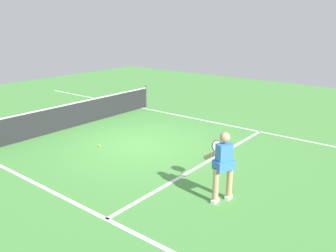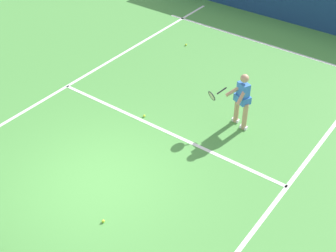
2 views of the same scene
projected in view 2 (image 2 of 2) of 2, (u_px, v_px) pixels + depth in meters
ground_plane at (99, 181)px, 10.80m from camera, size 28.28×28.28×0.00m
court_back_wall at (298, 1)px, 17.06m from camera, size 12.13×0.24×1.65m
baseline_marking at (267, 44)px, 16.15m from camera, size 8.13×0.10×0.01m
service_line_marking at (162, 130)px, 12.33m from camera, size 7.13×0.10×0.01m
sideline_right_marking at (1, 125)px, 12.49m from camera, size 0.10×19.75×0.01m
tennis_player at (241, 98)px, 11.99m from camera, size 1.02×0.84×1.55m
tennis_ball_near at (144, 116)px, 12.77m from camera, size 0.07×0.07×0.07m
tennis_ball_mid at (186, 45)px, 16.08m from camera, size 0.07×0.07×0.07m
tennis_ball_far at (103, 221)px, 9.79m from camera, size 0.07×0.07×0.07m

